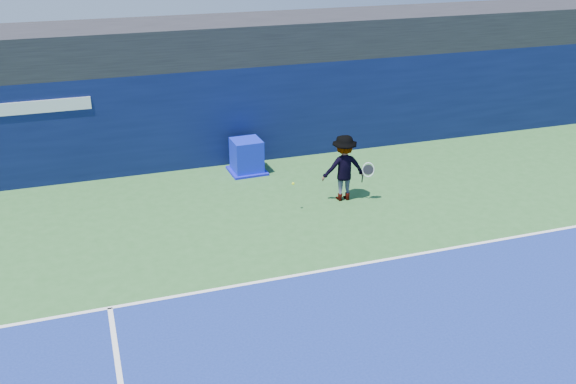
# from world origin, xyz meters

# --- Properties ---
(ground) EXTENTS (80.00, 80.00, 0.00)m
(ground) POSITION_xyz_m (0.00, 0.00, 0.00)
(ground) COLOR #2E622C
(ground) RESTS_ON ground
(baseline) EXTENTS (24.00, 0.10, 0.01)m
(baseline) POSITION_xyz_m (0.00, 3.00, 0.01)
(baseline) COLOR white
(baseline) RESTS_ON ground
(stadium_band) EXTENTS (36.00, 3.00, 1.20)m
(stadium_band) POSITION_xyz_m (0.00, 11.50, 3.60)
(stadium_band) COLOR black
(stadium_band) RESTS_ON back_wall_assembly
(back_wall_assembly) EXTENTS (36.00, 1.03, 3.00)m
(back_wall_assembly) POSITION_xyz_m (-0.00, 10.50, 1.50)
(back_wall_assembly) COLOR #0B133E
(back_wall_assembly) RESTS_ON ground
(equipment_cart) EXTENTS (1.10, 1.10, 1.02)m
(equipment_cart) POSITION_xyz_m (-0.48, 9.23, 0.47)
(equipment_cart) COLOR #0D1AC3
(equipment_cart) RESTS_ON ground
(tennis_player) EXTENTS (1.38, 0.78, 1.84)m
(tennis_player) POSITION_xyz_m (1.50, 6.45, 0.92)
(tennis_player) COLOR silver
(tennis_player) RESTS_ON ground
(tennis_ball) EXTENTS (0.07, 0.07, 0.07)m
(tennis_ball) POSITION_xyz_m (-0.05, 6.15, 0.78)
(tennis_ball) COLOR #B9D717
(tennis_ball) RESTS_ON ground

